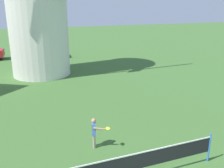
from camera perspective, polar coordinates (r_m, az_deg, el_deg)
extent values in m
cylinder|color=silver|center=(20.49, -16.66, 17.38)|extent=(4.42, 4.42, 11.16)
cylinder|color=blue|center=(9.82, 21.03, -13.20)|extent=(0.06, 0.06, 1.10)
cube|color=black|center=(8.29, 5.24, -17.12)|extent=(5.77, 0.01, 0.55)
cube|color=white|center=(8.12, 5.30, -15.40)|extent=(5.77, 0.02, 0.04)
cylinder|color=#9E937F|center=(10.23, -4.05, -12.41)|extent=(0.11, 0.11, 0.55)
cylinder|color=#9E937F|center=(10.11, -4.05, -12.80)|extent=(0.11, 0.11, 0.55)
cube|color=#4C7AD1|center=(9.92, -4.11, -9.99)|extent=(0.22, 0.30, 0.49)
sphere|color=tan|center=(9.77, -4.16, -8.25)|extent=(0.18, 0.18, 0.18)
cylinder|color=tan|center=(10.09, -4.11, -9.63)|extent=(0.08, 0.08, 0.37)
cylinder|color=tan|center=(9.75, -3.13, -10.00)|extent=(0.38, 0.19, 0.14)
cylinder|color=yellow|center=(9.75, -2.25, -9.98)|extent=(0.22, 0.09, 0.04)
ellipsoid|color=yellow|center=(9.76, -0.94, -9.95)|extent=(0.24, 0.28, 0.03)
cube|color=#334C99|center=(27.52, -14.71, 7.03)|extent=(4.01, 2.06, 0.70)
cube|color=#2D333D|center=(27.42, -14.81, 8.33)|extent=(2.30, 1.69, 0.56)
cylinder|color=black|center=(28.47, -12.05, 6.84)|extent=(0.61, 0.24, 0.60)
cylinder|color=black|center=(26.80, -11.78, 6.21)|extent=(0.61, 0.24, 0.60)
cylinder|color=black|center=(28.42, -17.37, 6.41)|extent=(0.61, 0.24, 0.60)
cylinder|color=black|center=(26.75, -17.42, 5.75)|extent=(0.61, 0.24, 0.60)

